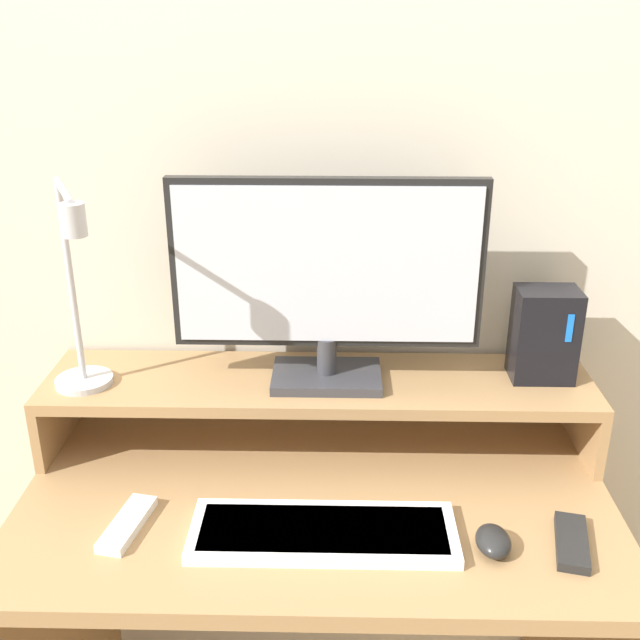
{
  "coord_description": "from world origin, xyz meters",
  "views": [
    {
      "loc": [
        0.03,
        -0.81,
        1.53
      ],
      "look_at": [
        0.01,
        0.31,
        1.06
      ],
      "focal_mm": 42.0,
      "sensor_mm": 36.0,
      "label": 1
    }
  ],
  "objects_px": {
    "mouse": "(493,541)",
    "remote_control": "(127,524)",
    "remote_secondary": "(572,542)",
    "router_dock": "(544,334)",
    "monitor": "(327,276)",
    "desk_lamp": "(78,312)",
    "keyboard": "(323,532)"
  },
  "relations": [
    {
      "from": "monitor",
      "to": "remote_secondary",
      "type": "distance_m",
      "value": 0.6
    },
    {
      "from": "monitor",
      "to": "remote_control",
      "type": "relative_size",
      "value": 3.77
    },
    {
      "from": "remote_control",
      "to": "remote_secondary",
      "type": "height_order",
      "value": "same"
    },
    {
      "from": "remote_control",
      "to": "keyboard",
      "type": "bearing_deg",
      "value": -2.83
    },
    {
      "from": "keyboard",
      "to": "router_dock",
      "type": "bearing_deg",
      "value": 36.42
    },
    {
      "from": "monitor",
      "to": "desk_lamp",
      "type": "height_order",
      "value": "desk_lamp"
    },
    {
      "from": "monitor",
      "to": "router_dock",
      "type": "xyz_separation_m",
      "value": [
        0.4,
        0.02,
        -0.12
      ]
    },
    {
      "from": "remote_control",
      "to": "mouse",
      "type": "bearing_deg",
      "value": -3.97
    },
    {
      "from": "monitor",
      "to": "mouse",
      "type": "bearing_deg",
      "value": -48.42
    },
    {
      "from": "monitor",
      "to": "desk_lamp",
      "type": "bearing_deg",
      "value": -170.6
    },
    {
      "from": "desk_lamp",
      "to": "keyboard",
      "type": "distance_m",
      "value": 0.56
    },
    {
      "from": "router_dock",
      "to": "remote_control",
      "type": "xyz_separation_m",
      "value": [
        -0.73,
        -0.28,
        -0.22
      ]
    },
    {
      "from": "desk_lamp",
      "to": "remote_control",
      "type": "xyz_separation_m",
      "value": [
        0.11,
        -0.19,
        -0.3
      ]
    },
    {
      "from": "mouse",
      "to": "remote_control",
      "type": "height_order",
      "value": "mouse"
    },
    {
      "from": "remote_control",
      "to": "router_dock",
      "type": "bearing_deg",
      "value": 21.24
    },
    {
      "from": "router_dock",
      "to": "remote_control",
      "type": "relative_size",
      "value": 1.2
    },
    {
      "from": "router_dock",
      "to": "keyboard",
      "type": "bearing_deg",
      "value": -143.58
    },
    {
      "from": "monitor",
      "to": "remote_control",
      "type": "bearing_deg",
      "value": -141.25
    },
    {
      "from": "desk_lamp",
      "to": "mouse",
      "type": "bearing_deg",
      "value": -18.26
    },
    {
      "from": "monitor",
      "to": "remote_secondary",
      "type": "xyz_separation_m",
      "value": [
        0.39,
        -0.29,
        -0.34
      ]
    },
    {
      "from": "remote_control",
      "to": "desk_lamp",
      "type": "bearing_deg",
      "value": 119.28
    },
    {
      "from": "desk_lamp",
      "to": "remote_control",
      "type": "height_order",
      "value": "desk_lamp"
    },
    {
      "from": "desk_lamp",
      "to": "keyboard",
      "type": "xyz_separation_m",
      "value": [
        0.43,
        -0.2,
        -0.3
      ]
    },
    {
      "from": "remote_secondary",
      "to": "remote_control",
      "type": "bearing_deg",
      "value": 177.7
    },
    {
      "from": "router_dock",
      "to": "remote_control",
      "type": "height_order",
      "value": "router_dock"
    },
    {
      "from": "monitor",
      "to": "desk_lamp",
      "type": "xyz_separation_m",
      "value": [
        -0.43,
        -0.07,
        -0.04
      ]
    },
    {
      "from": "router_dock",
      "to": "remote_control",
      "type": "distance_m",
      "value": 0.81
    },
    {
      "from": "mouse",
      "to": "remote_control",
      "type": "xyz_separation_m",
      "value": [
        -0.59,
        0.04,
        -0.01
      ]
    },
    {
      "from": "desk_lamp",
      "to": "mouse",
      "type": "xyz_separation_m",
      "value": [
        0.7,
        -0.23,
        -0.29
      ]
    },
    {
      "from": "remote_control",
      "to": "remote_secondary",
      "type": "bearing_deg",
      "value": -2.3
    },
    {
      "from": "desk_lamp",
      "to": "router_dock",
      "type": "bearing_deg",
      "value": 6.44
    },
    {
      "from": "monitor",
      "to": "mouse",
      "type": "relative_size",
      "value": 7.25
    }
  ]
}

